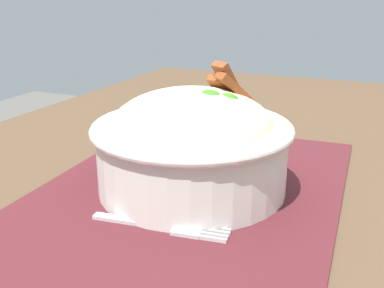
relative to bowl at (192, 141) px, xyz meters
name	(u,v)px	position (x,y,z in m)	size (l,w,h in m)	color
table	(221,243)	(-0.02, 0.03, -0.13)	(1.37, 0.83, 0.75)	#4C3826
placemat	(187,194)	(0.01, 0.00, -0.05)	(0.45, 0.31, 0.00)	#47191E
bowl	(192,141)	(0.00, 0.00, 0.00)	(0.23, 0.23, 0.13)	silver
fork	(166,226)	(0.09, 0.01, -0.05)	(0.03, 0.13, 0.00)	silver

